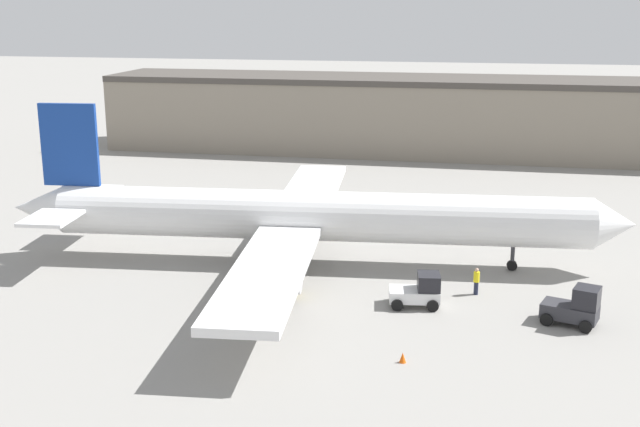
{
  "coord_description": "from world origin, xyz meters",
  "views": [
    {
      "loc": [
        10.61,
        -53.14,
        18.01
      ],
      "look_at": [
        0.0,
        0.0,
        3.69
      ],
      "focal_mm": 45.0,
      "sensor_mm": 36.0,
      "label": 1
    }
  ],
  "objects_px": {
    "airplane": "(306,216)",
    "belt_loader_truck": "(272,283)",
    "safety_cone_near": "(403,357)",
    "pushback_tug": "(575,307)",
    "ground_crew_worker": "(476,280)",
    "baggage_tug": "(419,291)"
  },
  "relations": [
    {
      "from": "ground_crew_worker",
      "to": "safety_cone_near",
      "type": "distance_m",
      "value": 11.47
    },
    {
      "from": "airplane",
      "to": "belt_loader_truck",
      "type": "relative_size",
      "value": 12.64
    },
    {
      "from": "baggage_tug",
      "to": "safety_cone_near",
      "type": "relative_size",
      "value": 5.93
    },
    {
      "from": "airplane",
      "to": "pushback_tug",
      "type": "bearing_deg",
      "value": -29.69
    },
    {
      "from": "ground_crew_worker",
      "to": "belt_loader_truck",
      "type": "xyz_separation_m",
      "value": [
        -12.51,
        -3.33,
        0.1
      ]
    },
    {
      "from": "belt_loader_truck",
      "to": "safety_cone_near",
      "type": "bearing_deg",
      "value": -69.63
    },
    {
      "from": "airplane",
      "to": "ground_crew_worker",
      "type": "distance_m",
      "value": 12.88
    },
    {
      "from": "belt_loader_truck",
      "to": "baggage_tug",
      "type": "bearing_deg",
      "value": -25.36
    },
    {
      "from": "baggage_tug",
      "to": "pushback_tug",
      "type": "relative_size",
      "value": 0.94
    },
    {
      "from": "safety_cone_near",
      "to": "pushback_tug",
      "type": "bearing_deg",
      "value": 36.74
    },
    {
      "from": "ground_crew_worker",
      "to": "baggage_tug",
      "type": "relative_size",
      "value": 0.54
    },
    {
      "from": "baggage_tug",
      "to": "safety_cone_near",
      "type": "xyz_separation_m",
      "value": [
        -0.17,
        -8.19,
        -0.69
      ]
    },
    {
      "from": "baggage_tug",
      "to": "belt_loader_truck",
      "type": "relative_size",
      "value": 0.94
    },
    {
      "from": "airplane",
      "to": "pushback_tug",
      "type": "height_order",
      "value": "airplane"
    },
    {
      "from": "airplane",
      "to": "belt_loader_truck",
      "type": "distance_m",
      "value": 7.79
    },
    {
      "from": "airplane",
      "to": "baggage_tug",
      "type": "xyz_separation_m",
      "value": [
        8.55,
        -6.75,
        -2.48
      ]
    },
    {
      "from": "baggage_tug",
      "to": "pushback_tug",
      "type": "height_order",
      "value": "pushback_tug"
    },
    {
      "from": "pushback_tug",
      "to": "ground_crew_worker",
      "type": "bearing_deg",
      "value": 162.33
    },
    {
      "from": "airplane",
      "to": "ground_crew_worker",
      "type": "relative_size",
      "value": 25.06
    },
    {
      "from": "belt_loader_truck",
      "to": "safety_cone_near",
      "type": "height_order",
      "value": "belt_loader_truck"
    },
    {
      "from": "pushback_tug",
      "to": "safety_cone_near",
      "type": "distance_m",
      "value": 11.49
    },
    {
      "from": "ground_crew_worker",
      "to": "belt_loader_truck",
      "type": "distance_m",
      "value": 12.94
    }
  ]
}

